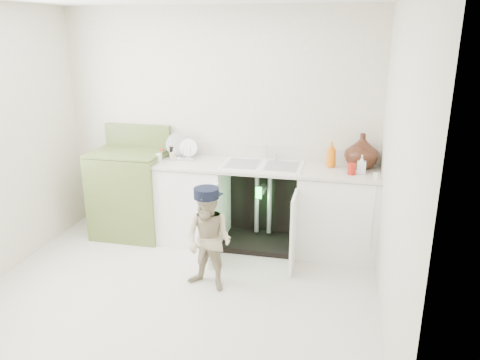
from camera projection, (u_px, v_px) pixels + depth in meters
The scene contains 5 objects.
ground at pixel (176, 295), 4.15m from camera, with size 3.50×3.50×0.00m, color silver.
room_shell at pixel (170, 160), 3.77m from camera, with size 6.00×5.50×1.26m.
counter_run at pixel (265, 203), 5.01m from camera, with size 2.44×1.02×1.26m.
avocado_stove at pixel (131, 192), 5.29m from camera, with size 0.79×0.65×1.22m.
repair_worker at pixel (209, 239), 4.14m from camera, with size 0.63×0.90×0.95m.
Camera 1 is at (1.35, -3.43, 2.25)m, focal length 35.00 mm.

